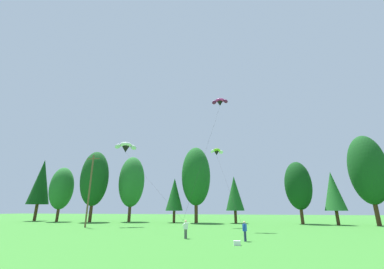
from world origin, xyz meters
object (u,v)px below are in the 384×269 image
at_px(kite_flyer_near, 186,228).
at_px(parafoil_kite_high_magenta, 220,102).
at_px(utility_pole, 90,188).
at_px(parafoil_kite_mid_lime_white, 217,152).
at_px(parafoil_kite_far_white, 126,147).
at_px(picnic_cooler, 237,243).
at_px(kite_flyer_mid, 245,229).

distance_m(kite_flyer_near, parafoil_kite_high_magenta, 21.25).
height_order(utility_pole, parafoil_kite_high_magenta, parafoil_kite_high_magenta).
relative_size(parafoil_kite_high_magenta, parafoil_kite_mid_lime_white, 1.00).
relative_size(parafoil_kite_high_magenta, parafoil_kite_far_white, 1.11).
distance_m(parafoil_kite_high_magenta, parafoil_kite_mid_lime_white, 8.68).
bearing_deg(picnic_cooler, parafoil_kite_mid_lime_white, 92.90).
bearing_deg(kite_flyer_mid, parafoil_kite_high_magenta, 102.76).
distance_m(utility_pole, parafoil_kite_mid_lime_white, 21.46).
relative_size(kite_flyer_mid, parafoil_kite_mid_lime_white, 0.09).
height_order(kite_flyer_mid, parafoil_kite_mid_lime_white, parafoil_kite_mid_lime_white).
xyz_separation_m(kite_flyer_mid, parafoil_kite_high_magenta, (-2.70, 11.92, 17.97)).
bearing_deg(kite_flyer_mid, parafoil_kite_mid_lime_white, 103.01).
xyz_separation_m(kite_flyer_near, parafoil_kite_mid_lime_white, (1.67, 16.13, 11.09)).
bearing_deg(parafoil_kite_high_magenta, picnic_cooler, -81.96).
distance_m(utility_pole, kite_flyer_mid, 26.85).
relative_size(utility_pole, kite_flyer_near, 6.62).
bearing_deg(parafoil_kite_far_white, picnic_cooler, -42.95).
height_order(utility_pole, kite_flyer_near, utility_pole).
bearing_deg(parafoil_kite_far_white, utility_pole, -130.51).
xyz_separation_m(parafoil_kite_mid_lime_white, parafoil_kite_far_white, (-16.29, -1.42, 1.32)).
relative_size(utility_pole, parafoil_kite_high_magenta, 0.62).
bearing_deg(utility_pole, parafoil_kite_far_white, 49.49).
xyz_separation_m(kite_flyer_near, parafoil_kite_far_white, (-14.62, 14.71, 12.41)).
height_order(utility_pole, kite_flyer_mid, utility_pole).
bearing_deg(utility_pole, kite_flyer_mid, -25.99).
distance_m(parafoil_kite_high_magenta, picnic_cooler, 23.81).
height_order(parafoil_kite_mid_lime_white, parafoil_kite_far_white, parafoil_kite_far_white).
distance_m(kite_flyer_near, kite_flyer_mid, 5.70).
bearing_deg(picnic_cooler, kite_flyer_near, 138.06).
bearing_deg(parafoil_kite_high_magenta, parafoil_kite_far_white, 167.97).
bearing_deg(utility_pole, kite_flyer_near, -30.37).
bearing_deg(kite_flyer_near, kite_flyer_mid, -9.64).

